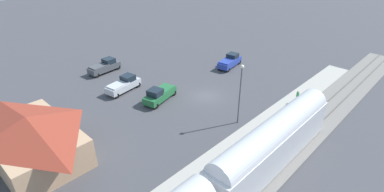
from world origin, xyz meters
The scene contains 10 objects.
ground_plane centered at (0.00, 0.00, 0.00)m, with size 200.00×200.00×0.00m, color #424247.
railway_track centered at (-14.00, 0.00, 0.09)m, with size 4.80×70.00×0.30m.
platform centered at (-10.00, 0.00, 0.15)m, with size 3.20×46.00×0.30m.
station_building centered at (4.00, 22.00, 2.54)m, with size 12.37×7.97×4.88m.
pedestrian_on_platform centered at (-10.32, -6.68, 1.28)m, with size 0.36×0.36×1.71m.
pickup_charcoal centered at (17.99, 5.19, 1.03)m, with size 2.42×5.55×2.14m.
pickup_silver centered at (9.93, 7.03, 1.03)m, with size 2.74×5.63×2.14m.
pickup_green centered at (3.84, 5.44, 1.03)m, with size 3.15×5.71×2.14m.
pickup_blue centered at (4.24, -11.03, 1.03)m, with size 2.82×5.65×2.14m.
light_pole_near_platform centered at (-7.20, 2.49, 4.80)m, with size 0.44×0.44×7.60m.
Camera 1 is at (-24.11, 28.36, 20.09)m, focal length 27.74 mm.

